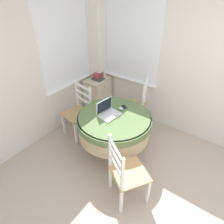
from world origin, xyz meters
name	(u,v)px	position (x,y,z in m)	size (l,w,h in m)	color
corner_room_shell	(112,70)	(1.07, 1.66, 1.28)	(4.19, 4.52, 2.55)	silver
round_dining_table	(114,124)	(0.72, 1.36, 0.60)	(1.13, 1.13, 0.75)	#4C3D2D
laptop	(108,112)	(0.69, 1.46, 0.80)	(0.35, 0.28, 0.23)	silver
computer_mouse	(121,109)	(0.91, 1.37, 0.77)	(0.05, 0.08, 0.04)	silver
cell_phone	(124,107)	(1.01, 1.37, 0.76)	(0.10, 0.12, 0.01)	#2D2D33
dining_chair_near_back_window	(79,112)	(0.77, 2.17, 0.47)	(0.49, 0.50, 0.98)	tan
dining_chair_near_right_window	(136,106)	(1.54, 1.44, 0.47)	(0.55, 0.54, 0.98)	tan
dining_chair_camera_near	(126,173)	(0.14, 0.77, 0.47)	(0.59, 0.60, 0.98)	tan
corner_cabinet	(98,94)	(1.62, 2.43, 0.36)	(0.55, 0.41, 0.72)	beige
storage_box	(98,75)	(1.66, 2.42, 0.78)	(0.20, 0.12, 0.12)	#9E3338
book_on_cabinet	(98,79)	(1.60, 2.39, 0.73)	(0.18, 0.21, 0.02)	#3F3F44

